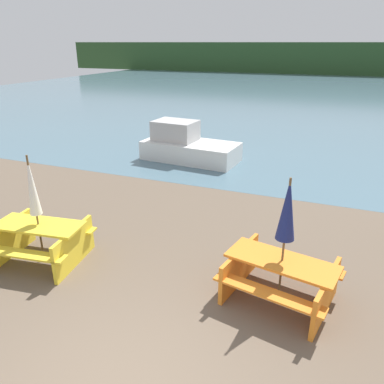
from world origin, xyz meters
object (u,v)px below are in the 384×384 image
Objects in this scene: umbrella_white at (32,187)px; picnic_table_yellow at (41,239)px; boat at (187,146)px; umbrella_navy at (287,210)px; picnic_table_orange at (281,275)px.

picnic_table_yellow is at bearing 0.00° from umbrella_white.
picnic_table_yellow is 7.34m from boat.
umbrella_navy is 1.00× the size of umbrella_white.
umbrella_navy is (-0.00, -0.00, 1.17)m from picnic_table_orange.
picnic_table_orange is 4.66m from umbrella_white.
picnic_table_orange is (4.50, 0.50, -0.02)m from picnic_table_yellow.
umbrella_navy is at bearing 6.36° from picnic_table_yellow.
umbrella_navy reaches higher than picnic_table_yellow.
boat is at bearing 123.26° from picnic_table_orange.
boat is (0.02, 7.34, 0.03)m from picnic_table_yellow.
boat reaches higher than picnic_table_yellow.
umbrella_navy reaches higher than boat.
picnic_table_yellow is at bearing -173.64° from picnic_table_orange.
picnic_table_orange is 0.57× the size of boat.
picnic_table_yellow is 4.53m from picnic_table_orange.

